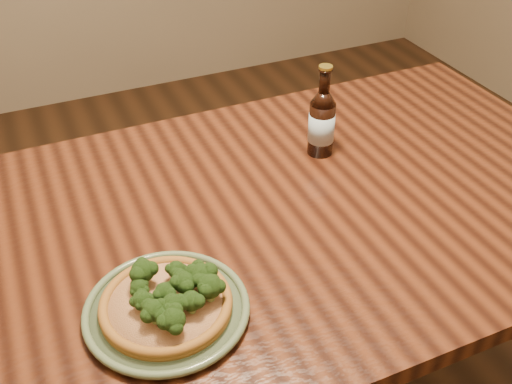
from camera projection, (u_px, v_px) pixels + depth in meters
name	position (u px, v px, depth m)	size (l,w,h in m)	color
table	(262.00, 244.00, 1.30)	(1.60, 0.90, 0.75)	#49200F
plate	(167.00, 309.00, 1.01)	(0.28, 0.28, 0.02)	#566646
pizza	(168.00, 301.00, 1.00)	(0.23, 0.23, 0.07)	#935D21
beer_bottle	(322.00, 122.00, 1.38)	(0.06, 0.06, 0.22)	black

